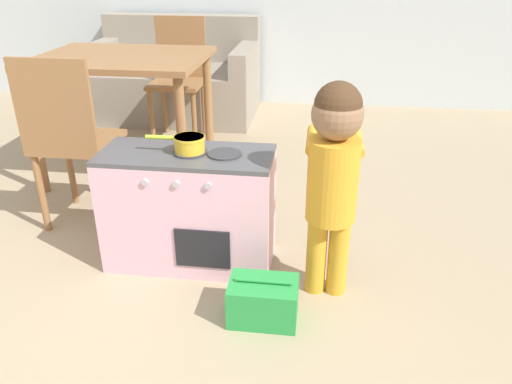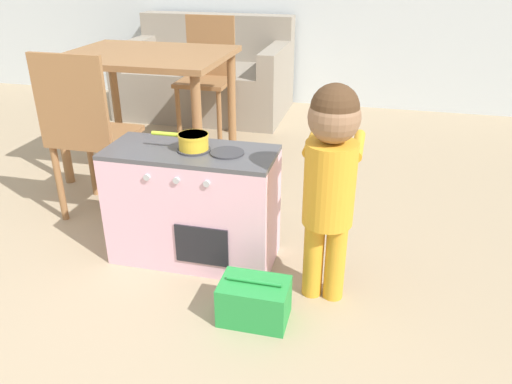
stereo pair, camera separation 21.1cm
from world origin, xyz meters
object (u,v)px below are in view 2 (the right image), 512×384
Objects in this scene: child_figure at (331,168)px; toy_pot at (193,140)px; play_kitchen at (193,205)px; dining_table at (148,71)px; toy_basket at (254,301)px; couch at (208,78)px; dining_chair_near at (88,132)px; dining_chair_far at (207,74)px.

toy_pot is at bearing 165.94° from child_figure.
child_figure reaches higher than play_kitchen.
play_kitchen is at bearing -56.49° from dining_table.
play_kitchen is 2.80× the size of toy_basket.
dining_table is 1.44m from couch.
dining_chair_near is 1.44m from dining_chair_far.
play_kitchen is at bearing 166.30° from child_figure.
dining_chair_near is (-1.05, 0.65, 0.40)m from toy_basket.
child_figure is 2.18m from dining_chair_far.
dining_table is 1.11× the size of dining_chair_far.
play_kitchen is 0.84× the size of dining_chair_far.
dining_table is at bearing -86.23° from couch.
dining_chair_near is at bearing -88.23° from couch.
couch is at bearing 118.46° from child_figure.
child_figure is 3.38× the size of toy_basket.
toy_basket is at bearing -45.77° from toy_pot.
dining_table is 1.11× the size of dining_chair_near.
dining_chair_near reaches higher than toy_pot.
dining_table is at bearing 123.51° from play_kitchen.
play_kitchen is 0.32m from toy_pot.
child_figure reaches higher than toy_basket.
child_figure is 2.87m from couch.
couch is (-0.22, 0.65, -0.19)m from dining_chair_far.
couch is at bearing 107.23° from play_kitchen.
play_kitchen is at bearing 106.56° from dining_chair_far.
dining_chair_far is at bearing 113.16° from toy_basket.
child_figure is 1.01× the size of dining_chair_near.
play_kitchen is 1.79m from dining_chair_far.
dining_chair_far is at bearing 121.46° from child_figure.
toy_pot is 0.18× the size of couch.
child_figure is 1.69m from dining_table.
toy_pot reaches higher than play_kitchen.
toy_pot is 0.63m from child_figure.
toy_basket is 0.27× the size of dining_table.
toy_pot is 0.28× the size of child_figure.
dining_chair_near is at bearing 158.01° from play_kitchen.
couch is (-0.09, 1.39, -0.36)m from dining_table.
toy_basket is at bearing -52.72° from dining_table.
child_figure reaches higher than dining_table.
dining_chair_near is at bearing 148.32° from toy_basket.
toy_basket is 1.30m from dining_chair_near.
play_kitchen is 0.72m from child_figure.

